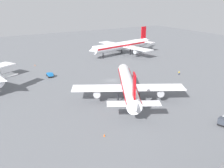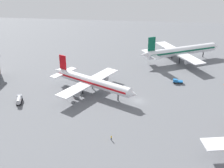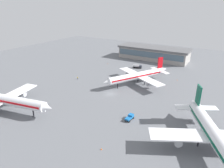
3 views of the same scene
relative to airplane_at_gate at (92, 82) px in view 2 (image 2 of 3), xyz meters
name	(u,v)px [view 2 (image 2 of 3)]	position (x,y,z in m)	size (l,w,h in m)	color
ground	(138,101)	(5.90, 20.25, -4.96)	(288.00, 288.00, 0.00)	slate
airplane_at_gate	(92,82)	(0.00, 0.00, 0.00)	(34.20, 40.95, 13.64)	white
airplane_taxiing	(181,51)	(-44.80, 41.51, 0.57)	(38.28, 45.89, 15.20)	white
pushback_tractor	(177,81)	(-13.69, 37.55, -3.99)	(2.44, 4.51, 1.90)	black
fuel_truck	(19,100)	(12.88, -27.61, -3.57)	(6.58, 3.60, 2.50)	black
ground_crew_worker	(111,138)	(34.66, 12.36, -4.11)	(0.57, 0.46, 1.67)	#1E2338
safety_cone_mid_apron	(224,84)	(-14.11, 58.67, -4.66)	(0.44, 0.44, 0.60)	#EA590C
safety_cone_far_side	(64,74)	(-18.42, -17.22, -4.66)	(0.44, 0.44, 0.60)	#EA590C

